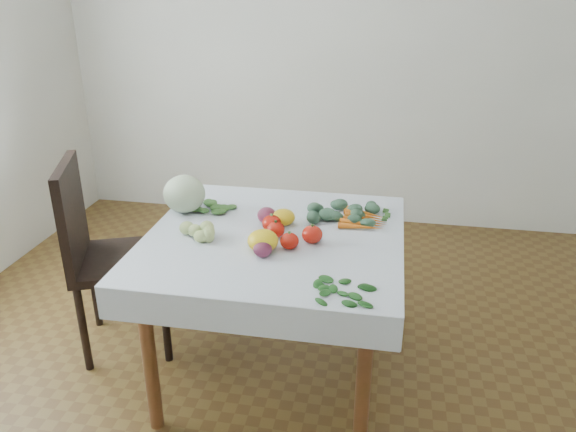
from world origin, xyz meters
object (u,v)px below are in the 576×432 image
Objects in this scene: cabbage at (184,194)px; chair at (101,246)px; table at (275,255)px; carrot_bunch at (363,220)px; heirloom_back at (284,217)px.

chair is at bearing -166.15° from cabbage.
table is 4.23× the size of carrot_bunch.
cabbage is (0.42, 0.10, 0.27)m from chair.
chair reaches higher than table.
heirloom_back is at bearing 80.48° from table.
cabbage is 0.85× the size of carrot_bunch.
cabbage is 1.89× the size of heirloom_back.
chair is (-0.90, 0.08, -0.07)m from table.
cabbage is at bearing 13.85° from chair.
carrot_bunch is (0.36, 0.09, -0.02)m from heirloom_back.
chair is 4.28× the size of carrot_bunch.
heirloom_back reaches higher than carrot_bunch.
heirloom_back is at bearing -166.33° from carrot_bunch.
heirloom_back is (0.92, 0.03, 0.21)m from chair.
table is 0.18m from heirloom_back.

